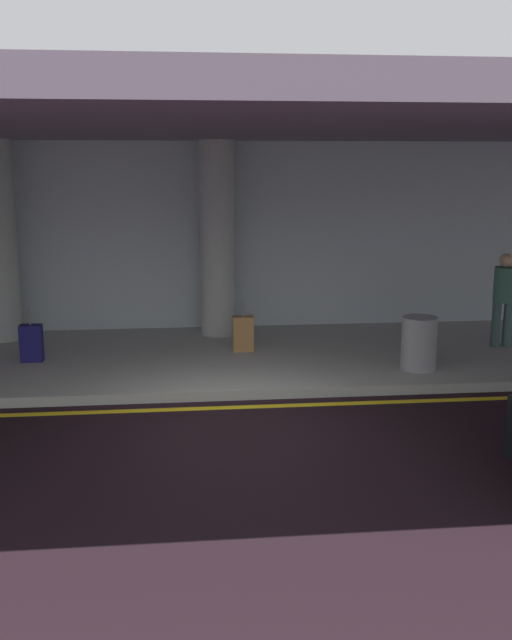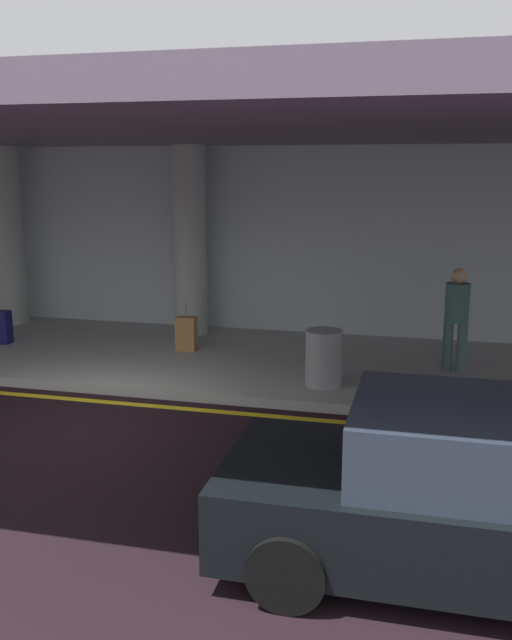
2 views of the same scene
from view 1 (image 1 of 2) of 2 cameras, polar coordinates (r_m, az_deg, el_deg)
name	(u,v)px [view 1 (image 1 of 2)]	position (r m, az deg, el deg)	size (l,w,h in m)	color
ground_plane	(237,425)	(9.61, -1.52, -8.32)	(60.00, 60.00, 0.00)	black
sidewalk	(223,358)	(12.54, -2.62, -3.00)	(26.00, 4.20, 0.15)	#A3A79F
lane_stripe_yellow	(233,407)	(10.27, -1.82, -6.92)	(26.00, 0.14, 0.01)	yellow
support_column_center	(217,239)	(13.66, -3.07, 6.39)	(0.67, 0.67, 3.65)	#9EA29E
ceiling_overhang	(223,126)	(11.60, -2.66, 15.10)	(28.00, 13.20, 0.30)	slate
terminal_back_wall	(216,239)	(14.41, -3.22, 6.40)	(26.00, 0.30, 3.80)	#ACB9BF
person_waiting_for_ride	(504,294)	(13.52, 19.04, 1.98)	(0.38, 0.38, 1.68)	#3B5550
suitcase_upright_primary	(32,343)	(12.52, -17.34, -1.75)	(0.36, 0.22, 0.90)	#161454
suitcase_upright_secondary	(243,334)	(12.62, -1.02, -1.08)	(0.36, 0.22, 0.90)	#9D713D
trash_bin_steel	(419,343)	(11.78, 12.77, -1.79)	(0.56, 0.56, 0.85)	gray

